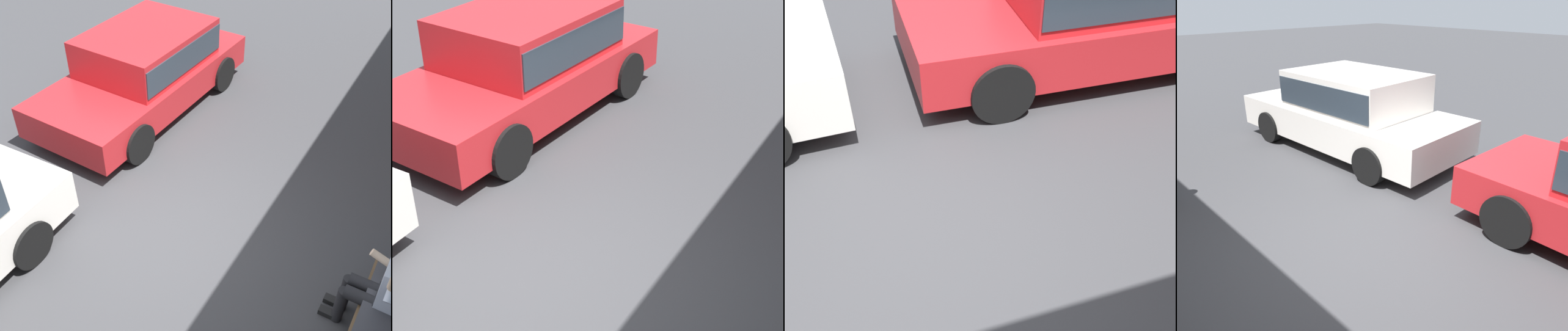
# 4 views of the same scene
# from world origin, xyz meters

# --- Properties ---
(ground_plane) EXTENTS (60.00, 60.00, 0.00)m
(ground_plane) POSITION_xyz_m (0.00, 0.00, 0.00)
(ground_plane) COLOR #38383A
(parked_car_near) EXTENTS (4.23, 2.02, 1.42)m
(parked_car_near) POSITION_xyz_m (-2.58, -2.04, 0.78)
(parked_car_near) COLOR red
(parked_car_near) RESTS_ON ground_plane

